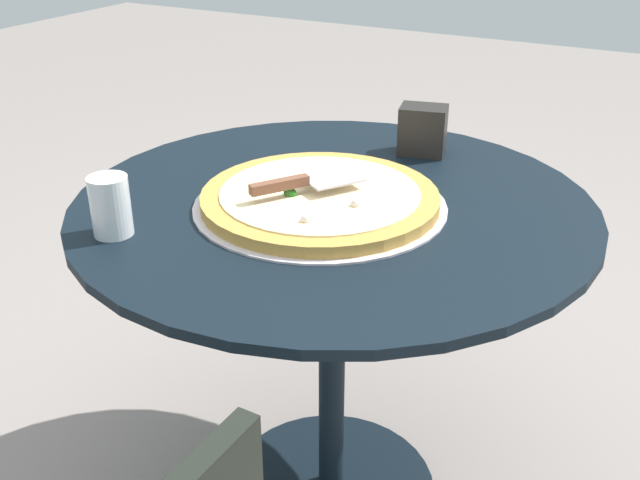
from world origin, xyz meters
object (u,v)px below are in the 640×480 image
at_px(pizza_on_tray, 320,199).
at_px(drinking_cup, 111,206).
at_px(pizza_server, 305,182).
at_px(napkin_dispenser, 423,130).
at_px(patio_table, 333,275).

bearing_deg(pizza_on_tray, drinking_cup, -43.27).
height_order(pizza_on_tray, pizza_server, pizza_server).
height_order(pizza_server, napkin_dispenser, napkin_dispenser).
height_order(pizza_server, drinking_cup, drinking_cup).
relative_size(drinking_cup, napkin_dispenser, 0.99).
bearing_deg(patio_table, pizza_server, -28.72).
relative_size(patio_table, drinking_cup, 9.44).
relative_size(pizza_server, napkin_dispenser, 1.97).
relative_size(pizza_on_tray, drinking_cup, 4.50).
bearing_deg(drinking_cup, pizza_server, 137.34).
relative_size(patio_table, pizza_on_tray, 2.10).
distance_m(pizza_server, drinking_cup, 0.33).
bearing_deg(pizza_server, patio_table, 151.28).
relative_size(pizza_on_tray, napkin_dispenser, 4.45).
distance_m(patio_table, pizza_on_tray, 0.18).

